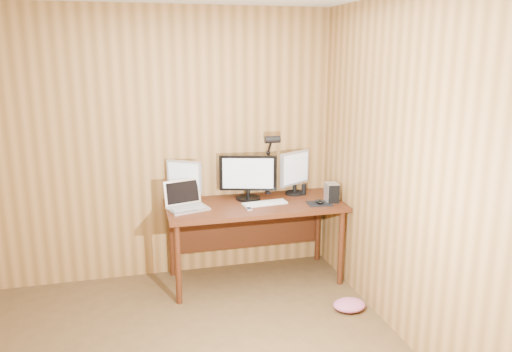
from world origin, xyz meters
name	(u,v)px	position (x,y,z in m)	size (l,w,h in m)	color
room_shell	(162,214)	(0.00, 0.00, 1.25)	(4.00, 4.00, 4.00)	brown
desk	(253,214)	(0.93, 1.70, 0.63)	(1.60, 0.70, 0.75)	#48200F
monitor_center	(248,177)	(0.91, 1.78, 0.97)	(0.52, 0.23, 0.42)	black
monitor_left	(184,180)	(0.32, 1.85, 0.96)	(0.30, 0.22, 0.39)	black
monitor_right	(295,171)	(1.38, 1.83, 0.98)	(0.34, 0.21, 0.42)	black
laptop	(186,202)	(0.31, 1.65, 0.81)	(0.40, 0.34, 0.24)	silver
keyboard	(265,203)	(1.01, 1.58, 0.76)	(0.42, 0.17, 0.02)	silver
mousepad	(319,204)	(1.50, 1.47, 0.75)	(0.22, 0.18, 0.00)	black
mouse	(320,201)	(1.50, 1.47, 0.77)	(0.07, 0.11, 0.04)	black
hard_drive	(332,192)	(1.63, 1.52, 0.84)	(0.12, 0.17, 0.17)	silver
phone	(249,209)	(0.84, 1.47, 0.76)	(0.05, 0.09, 0.01)	silver
speaker	(304,190)	(1.46, 1.78, 0.80)	(0.04, 0.04, 0.11)	black
desk_lamp	(270,156)	(1.14, 1.84, 1.14)	(0.14, 0.21, 0.63)	black
fabric_pile	(349,305)	(1.55, 0.87, 0.04)	(0.27, 0.22, 0.09)	#CB6288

